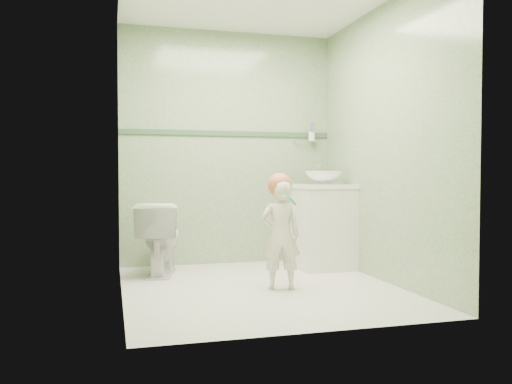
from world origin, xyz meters
name	(u,v)px	position (x,y,z in m)	size (l,w,h in m)	color
ground	(261,288)	(0.00, 0.00, 0.00)	(2.50, 2.50, 0.00)	beige
room_shell	(261,141)	(0.00, 0.00, 1.20)	(2.50, 2.54, 2.40)	gray
trim_stripe	(228,133)	(0.00, 1.24, 1.35)	(2.20, 0.02, 0.05)	#345537
vanity	(323,228)	(0.84, 0.70, 0.40)	(0.52, 0.50, 0.80)	white
counter	(324,186)	(0.84, 0.70, 0.81)	(0.54, 0.52, 0.04)	white
basin	(324,178)	(0.84, 0.70, 0.89)	(0.37, 0.37, 0.13)	white
faucet	(317,170)	(0.84, 0.89, 0.97)	(0.03, 0.13, 0.18)	silver
cup_holder	(311,136)	(0.89, 1.18, 1.33)	(0.26, 0.07, 0.21)	silver
toilet	(160,238)	(-0.74, 0.80, 0.34)	(0.38, 0.66, 0.67)	white
toddler	(281,235)	(0.14, -0.09, 0.44)	(0.32, 0.21, 0.88)	beige
hair_cap	(280,185)	(0.14, -0.06, 0.84)	(0.19, 0.19, 0.19)	#BE613F
teal_toothbrush	(292,201)	(0.19, -0.22, 0.72)	(0.11, 0.14, 0.08)	#118666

